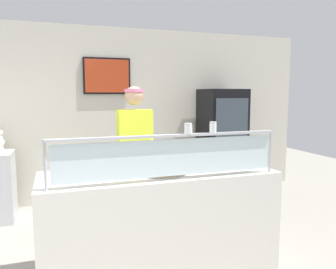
{
  "coord_description": "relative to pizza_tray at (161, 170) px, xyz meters",
  "views": [
    {
      "loc": [
        0.19,
        -2.52,
        1.67
      ],
      "look_at": [
        1.18,
        0.42,
        1.29
      ],
      "focal_mm": 35.53,
      "sensor_mm": 36.0,
      "label": 1
    }
  ],
  "objects": [
    {
      "name": "ground_plane",
      "position": [
        -0.01,
        0.63,
        -0.97
      ],
      "size": [
        12.0,
        12.0,
        0.0
      ],
      "primitive_type": "plane",
      "color": "gray",
      "rests_on": "ground"
    },
    {
      "name": "shop_rear_unit",
      "position": [
        -0.01,
        2.38,
        0.39
      ],
      "size": [
        6.56,
        0.13,
        2.7
      ],
      "color": "beige",
      "rests_on": "ground"
    },
    {
      "name": "serving_counter",
      "position": [
        -0.01,
        0.02,
        -0.49
      ],
      "size": [
        2.16,
        0.77,
        0.95
      ],
      "primitive_type": "cube",
      "color": "silver",
      "rests_on": "ground"
    },
    {
      "name": "sneeze_guard",
      "position": [
        -0.01,
        -0.31,
        0.24
      ],
      "size": [
        1.99,
        0.06,
        0.39
      ],
      "color": "#B2B5BC",
      "rests_on": "serving_counter"
    },
    {
      "name": "pizza_tray",
      "position": [
        0.0,
        0.0,
        0.0
      ],
      "size": [
        0.51,
        0.51,
        0.04
      ],
      "color": "#9EA0A8",
      "rests_on": "serving_counter"
    },
    {
      "name": "pizza_server",
      "position": [
        0.05,
        -0.02,
        0.02
      ],
      "size": [
        0.13,
        0.29,
        0.01
      ],
      "primitive_type": "cube",
      "rotation": [
        0.0,
        0.0,
        -0.21
      ],
      "color": "#ADAFB7",
      "rests_on": "pizza_tray"
    },
    {
      "name": "parmesan_shaker",
      "position": [
        0.15,
        -0.31,
        0.41
      ],
      "size": [
        0.07,
        0.07,
        0.09
      ],
      "color": "white",
      "rests_on": "sneeze_guard"
    },
    {
      "name": "pepper_flake_shaker",
      "position": [
        0.38,
        -0.31,
        0.42
      ],
      "size": [
        0.06,
        0.06,
        0.1
      ],
      "color": "white",
      "rests_on": "sneeze_guard"
    },
    {
      "name": "worker_figure",
      "position": [
        -0.07,
        0.75,
        0.04
      ],
      "size": [
        0.41,
        0.5,
        1.76
      ],
      "color": "#23232D",
      "rests_on": "ground"
    },
    {
      "name": "drink_fridge",
      "position": [
        1.66,
        1.94,
        -0.09
      ],
      "size": [
        0.65,
        0.64,
        1.75
      ],
      "color": "black",
      "rests_on": "ground"
    }
  ]
}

